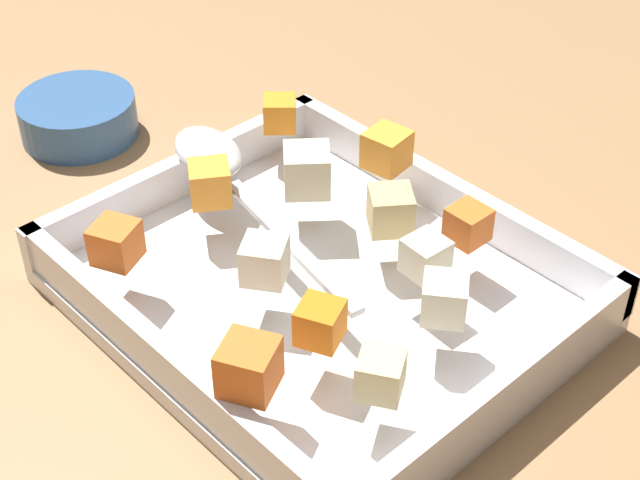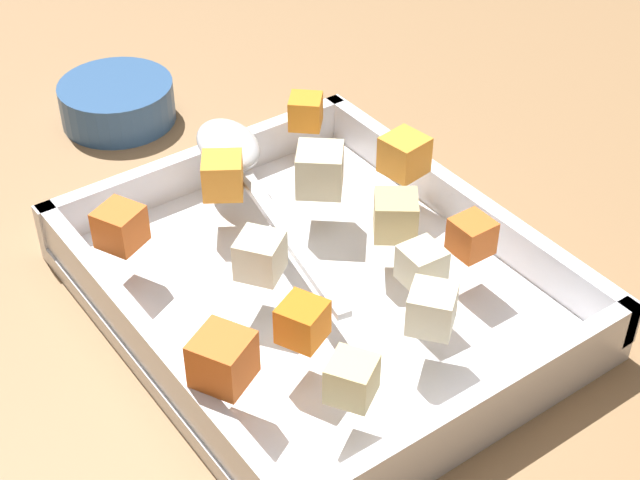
# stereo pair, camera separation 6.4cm
# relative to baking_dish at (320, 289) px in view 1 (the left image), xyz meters

# --- Properties ---
(ground_plane) EXTENTS (4.00, 4.00, 0.00)m
(ground_plane) POSITION_rel_baking_dish_xyz_m (-0.01, -0.00, -0.01)
(ground_plane) COLOR #936D47
(baking_dish) EXTENTS (0.32, 0.27, 0.05)m
(baking_dish) POSITION_rel_baking_dish_xyz_m (0.00, 0.00, 0.00)
(baking_dish) COLOR silver
(baking_dish) RESTS_ON ground_plane
(carrot_chunk_far_right) EXTENTS (0.04, 0.04, 0.02)m
(carrot_chunk_far_right) POSITION_rel_baking_dish_xyz_m (-0.14, 0.08, 0.05)
(carrot_chunk_far_right) COLOR orange
(carrot_chunk_far_right) RESTS_ON baking_dish
(carrot_chunk_heap_top) EXTENTS (0.04, 0.04, 0.03)m
(carrot_chunk_heap_top) POSITION_rel_baking_dish_xyz_m (-0.09, -0.10, 0.05)
(carrot_chunk_heap_top) COLOR orange
(carrot_chunk_heap_top) RESTS_ON baking_dish
(carrot_chunk_mid_right) EXTENTS (0.04, 0.04, 0.03)m
(carrot_chunk_mid_right) POSITION_rel_baking_dish_xyz_m (-0.10, -0.02, 0.05)
(carrot_chunk_mid_right) COLOR orange
(carrot_chunk_mid_right) RESTS_ON baking_dish
(carrot_chunk_corner_se) EXTENTS (0.03, 0.03, 0.03)m
(carrot_chunk_corner_se) POSITION_rel_baking_dish_xyz_m (0.06, -0.06, 0.05)
(carrot_chunk_corner_se) COLOR orange
(carrot_chunk_corner_se) RESTS_ON baking_dish
(carrot_chunk_under_handle) EXTENTS (0.04, 0.04, 0.03)m
(carrot_chunk_under_handle) POSITION_rel_baking_dish_xyz_m (0.06, -0.11, 0.05)
(carrot_chunk_under_handle) COLOR orange
(carrot_chunk_under_handle) RESTS_ON baking_dish
(carrot_chunk_heap_side) EXTENTS (0.02, 0.02, 0.02)m
(carrot_chunk_heap_side) POSITION_rel_baking_dish_xyz_m (0.06, 0.08, 0.05)
(carrot_chunk_heap_side) COLOR orange
(carrot_chunk_heap_side) RESTS_ON baking_dish
(carrot_chunk_back_center) EXTENTS (0.03, 0.03, 0.03)m
(carrot_chunk_back_center) POSITION_rel_baking_dish_xyz_m (-0.04, 0.11, 0.05)
(carrot_chunk_back_center) COLOR orange
(carrot_chunk_back_center) RESTS_ON baking_dish
(potato_chunk_corner_sw) EXTENTS (0.04, 0.04, 0.03)m
(potato_chunk_corner_sw) POSITION_rel_baking_dish_xyz_m (-0.01, -0.04, 0.05)
(potato_chunk_corner_sw) COLOR beige
(potato_chunk_corner_sw) RESTS_ON baking_dish
(potato_chunk_corner_ne) EXTENTS (0.03, 0.03, 0.03)m
(potato_chunk_corner_ne) POSITION_rel_baking_dish_xyz_m (0.06, 0.04, 0.05)
(potato_chunk_corner_ne) COLOR beige
(potato_chunk_corner_ne) RESTS_ON baking_dish
(potato_chunk_near_right) EXTENTS (0.04, 0.04, 0.03)m
(potato_chunk_near_right) POSITION_rel_baking_dish_xyz_m (0.01, 0.05, 0.05)
(potato_chunk_near_right) COLOR tan
(potato_chunk_near_right) RESTS_ON baking_dish
(potato_chunk_near_spoon) EXTENTS (0.05, 0.05, 0.03)m
(potato_chunk_near_spoon) POSITION_rel_baking_dish_xyz_m (-0.06, 0.04, 0.05)
(potato_chunk_near_spoon) COLOR beige
(potato_chunk_near_spoon) RESTS_ON baking_dish
(potato_chunk_center) EXTENTS (0.04, 0.04, 0.03)m
(potato_chunk_center) POSITION_rel_baking_dish_xyz_m (0.10, 0.01, 0.05)
(potato_chunk_center) COLOR beige
(potato_chunk_center) RESTS_ON baking_dish
(potato_chunk_far_left) EXTENTS (0.03, 0.03, 0.03)m
(potato_chunk_far_left) POSITION_rel_baking_dish_xyz_m (0.11, -0.06, 0.05)
(potato_chunk_far_left) COLOR #E0CC89
(potato_chunk_far_left) RESTS_ON baking_dish
(serving_spoon) EXTENTS (0.24, 0.07, 0.02)m
(serving_spoon) POSITION_rel_baking_dish_xyz_m (-0.12, 0.01, 0.04)
(serving_spoon) COLOR silver
(serving_spoon) RESTS_ON baking_dish
(small_prep_bowl) EXTENTS (0.10, 0.10, 0.04)m
(small_prep_bowl) POSITION_rel_baking_dish_xyz_m (-0.30, -0.00, 0.00)
(small_prep_bowl) COLOR #33598C
(small_prep_bowl) RESTS_ON ground_plane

